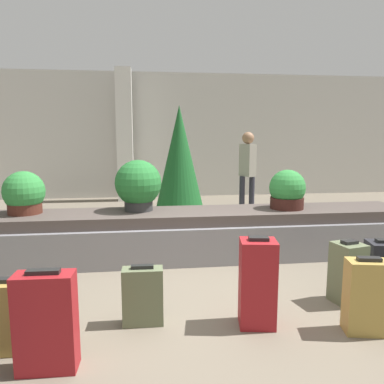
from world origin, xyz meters
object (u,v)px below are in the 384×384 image
(potted_plant_2, at_px, (24,194))
(suitcase_6, at_px, (366,297))
(pillar, at_px, (125,136))
(suitcase_5, at_px, (257,283))
(suitcase_4, at_px, (46,322))
(suitcase_1, at_px, (348,273))
(potted_plant_0, at_px, (138,185))
(potted_plant_1, at_px, (287,191))
(suitcase_3, at_px, (143,296))
(suitcase_2, at_px, (383,269))
(traveler_0, at_px, (247,166))
(suitcase_7, at_px, (7,316))
(decorated_tree, at_px, (179,160))

(potted_plant_2, bearing_deg, suitcase_6, -34.19)
(pillar, height_order, suitcase_5, pillar)
(suitcase_4, bearing_deg, suitcase_1, 17.76)
(pillar, height_order, potted_plant_0, pillar)
(suitcase_5, bearing_deg, suitcase_4, -156.05)
(suitcase_1, distance_m, suitcase_6, 0.56)
(potted_plant_1, distance_m, potted_plant_2, 3.43)
(suitcase_3, bearing_deg, potted_plant_0, 93.09)
(suitcase_6, bearing_deg, potted_plant_0, 141.09)
(suitcase_2, relative_size, traveler_0, 0.35)
(suitcase_5, distance_m, suitcase_7, 1.96)
(suitcase_7, bearing_deg, suitcase_3, 17.97)
(suitcase_4, bearing_deg, suitcase_5, 16.59)
(pillar, height_order, potted_plant_1, pillar)
(suitcase_3, distance_m, decorated_tree, 4.01)
(suitcase_5, xyz_separation_m, potted_plant_2, (-2.44, 2.00, 0.49))
(suitcase_4, height_order, potted_plant_2, potted_plant_2)
(potted_plant_0, relative_size, potted_plant_2, 1.24)
(suitcase_5, relative_size, potted_plant_0, 1.15)
(suitcase_3, height_order, suitcase_6, suitcase_6)
(suitcase_2, bearing_deg, potted_plant_1, 117.32)
(potted_plant_1, bearing_deg, suitcase_5, -117.39)
(pillar, bearing_deg, potted_plant_2, -103.24)
(decorated_tree, bearing_deg, potted_plant_1, -58.66)
(suitcase_6, xyz_separation_m, traveler_0, (0.26, 4.53, 0.69))
(suitcase_3, height_order, potted_plant_0, potted_plant_0)
(suitcase_4, distance_m, potted_plant_1, 3.51)
(pillar, height_order, suitcase_6, pillar)
(suitcase_1, relative_size, traveler_0, 0.37)
(potted_plant_0, height_order, potted_plant_1, potted_plant_0)
(suitcase_3, height_order, suitcase_4, suitcase_4)
(suitcase_1, relative_size, suitcase_6, 0.97)
(suitcase_5, distance_m, potted_plant_0, 2.33)
(suitcase_2, height_order, suitcase_5, suitcase_5)
(potted_plant_1, bearing_deg, potted_plant_0, 176.64)
(pillar, distance_m, suitcase_6, 7.17)
(suitcase_5, relative_size, suitcase_7, 1.36)
(decorated_tree, bearing_deg, suitcase_2, -64.56)
(suitcase_6, distance_m, suitcase_7, 2.80)
(suitcase_7, distance_m, potted_plant_1, 3.63)
(suitcase_5, bearing_deg, potted_plant_1, 71.90)
(suitcase_5, xyz_separation_m, suitcase_6, (0.84, -0.23, -0.07))
(suitcase_5, distance_m, decorated_tree, 4.07)
(potted_plant_1, bearing_deg, decorated_tree, 121.34)
(suitcase_6, relative_size, decorated_tree, 0.30)
(suitcase_5, xyz_separation_m, decorated_tree, (-0.28, 3.99, 0.79))
(suitcase_2, distance_m, suitcase_4, 3.13)
(suitcase_3, distance_m, potted_plant_1, 2.69)
(suitcase_3, xyz_separation_m, suitcase_7, (-1.00, -0.28, 0.02))
(suitcase_3, height_order, suitcase_7, suitcase_7)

